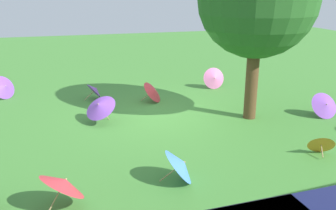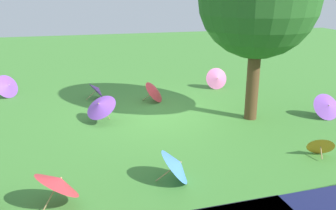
{
  "view_description": "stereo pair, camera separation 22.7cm",
  "coord_description": "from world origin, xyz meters",
  "px_view_note": "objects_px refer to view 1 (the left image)",
  "views": [
    {
      "loc": [
        2.75,
        9.85,
        3.61
      ],
      "look_at": [
        0.23,
        0.9,
        0.6
      ],
      "focal_mm": 39.0,
      "sensor_mm": 36.0,
      "label": 1
    },
    {
      "loc": [
        2.53,
        9.91,
        3.61
      ],
      "look_at": [
        0.23,
        0.9,
        0.6
      ],
      "focal_mm": 39.0,
      "sensor_mm": 36.0,
      "label": 2
    }
  ],
  "objects_px": {
    "parasol_purple_0": "(100,106)",
    "parasol_purple_1": "(4,87)",
    "parasol_red_1": "(64,183)",
    "parasol_purple_3": "(325,105)",
    "parasol_blue_0": "(181,164)",
    "parasol_pink_1": "(214,78)",
    "parasol_orange_0": "(321,143)",
    "parasol_purple_2": "(95,90)",
    "parasol_red_2": "(154,91)"
  },
  "relations": [
    {
      "from": "parasol_red_1",
      "to": "parasol_orange_0",
      "type": "xyz_separation_m",
      "value": [
        -5.56,
        -0.64,
        -0.21
      ]
    },
    {
      "from": "parasol_purple_0",
      "to": "parasol_purple_2",
      "type": "relative_size",
      "value": 1.57
    },
    {
      "from": "parasol_purple_3",
      "to": "parasol_red_2",
      "type": "bearing_deg",
      "value": -32.28
    },
    {
      "from": "parasol_red_1",
      "to": "parasol_blue_0",
      "type": "bearing_deg",
      "value": -171.18
    },
    {
      "from": "parasol_purple_1",
      "to": "parasol_red_1",
      "type": "bearing_deg",
      "value": 104.5
    },
    {
      "from": "parasol_purple_1",
      "to": "parasol_red_2",
      "type": "bearing_deg",
      "value": 159.78
    },
    {
      "from": "parasol_red_2",
      "to": "parasol_orange_0",
      "type": "distance_m",
      "value": 5.57
    },
    {
      "from": "parasol_red_1",
      "to": "parasol_orange_0",
      "type": "relative_size",
      "value": 1.47
    },
    {
      "from": "parasol_blue_0",
      "to": "parasol_purple_2",
      "type": "distance_m",
      "value": 6.12
    },
    {
      "from": "parasol_red_1",
      "to": "parasol_purple_0",
      "type": "height_order",
      "value": "parasol_purple_0"
    },
    {
      "from": "parasol_blue_0",
      "to": "parasol_purple_2",
      "type": "relative_size",
      "value": 1.17
    },
    {
      "from": "parasol_pink_1",
      "to": "parasol_orange_0",
      "type": "bearing_deg",
      "value": 91.33
    },
    {
      "from": "parasol_orange_0",
      "to": "parasol_pink_1",
      "type": "bearing_deg",
      "value": -88.67
    },
    {
      "from": "parasol_red_2",
      "to": "parasol_purple_1",
      "type": "xyz_separation_m",
      "value": [
        4.77,
        -1.76,
        0.04
      ]
    },
    {
      "from": "parasol_red_2",
      "to": "parasol_purple_0",
      "type": "relative_size",
      "value": 0.83
    },
    {
      "from": "parasol_red_2",
      "to": "parasol_purple_2",
      "type": "xyz_separation_m",
      "value": [
        1.83,
        -0.83,
        -0.04
      ]
    },
    {
      "from": "parasol_purple_0",
      "to": "parasol_pink_1",
      "type": "distance_m",
      "value": 5.12
    },
    {
      "from": "parasol_purple_2",
      "to": "parasol_purple_3",
      "type": "distance_m",
      "value": 7.23
    },
    {
      "from": "parasol_purple_0",
      "to": "parasol_pink_1",
      "type": "height_order",
      "value": "parasol_purple_0"
    },
    {
      "from": "parasol_red_1",
      "to": "parasol_red_2",
      "type": "distance_m",
      "value": 6.23
    },
    {
      "from": "parasol_red_1",
      "to": "parasol_orange_0",
      "type": "height_order",
      "value": "parasol_red_1"
    },
    {
      "from": "parasol_purple_3",
      "to": "parasol_orange_0",
      "type": "bearing_deg",
      "value": 50.09
    },
    {
      "from": "parasol_orange_0",
      "to": "parasol_pink_1",
      "type": "height_order",
      "value": "parasol_pink_1"
    },
    {
      "from": "parasol_blue_0",
      "to": "parasol_pink_1",
      "type": "height_order",
      "value": "parasol_pink_1"
    },
    {
      "from": "parasol_purple_3",
      "to": "parasol_blue_0",
      "type": "bearing_deg",
      "value": 24.97
    },
    {
      "from": "parasol_blue_0",
      "to": "parasol_purple_1",
      "type": "relative_size",
      "value": 0.92
    },
    {
      "from": "parasol_pink_1",
      "to": "parasol_red_1",
      "type": "bearing_deg",
      "value": 50.16
    },
    {
      "from": "parasol_purple_0",
      "to": "parasol_purple_3",
      "type": "relative_size",
      "value": 1.46
    },
    {
      "from": "parasol_orange_0",
      "to": "parasol_purple_2",
      "type": "bearing_deg",
      "value": -51.77
    },
    {
      "from": "parasol_red_1",
      "to": "parasol_pink_1",
      "type": "height_order",
      "value": "parasol_pink_1"
    },
    {
      "from": "parasol_red_2",
      "to": "parasol_purple_3",
      "type": "height_order",
      "value": "parasol_purple_3"
    },
    {
      "from": "parasol_purple_1",
      "to": "parasol_pink_1",
      "type": "distance_m",
      "value": 7.35
    },
    {
      "from": "parasol_red_1",
      "to": "parasol_orange_0",
      "type": "bearing_deg",
      "value": -173.44
    },
    {
      "from": "parasol_purple_3",
      "to": "parasol_purple_1",
      "type": "bearing_deg",
      "value": -26.34
    },
    {
      "from": "parasol_red_2",
      "to": "parasol_pink_1",
      "type": "bearing_deg",
      "value": -158.94
    },
    {
      "from": "parasol_blue_0",
      "to": "parasol_purple_3",
      "type": "height_order",
      "value": "parasol_purple_3"
    },
    {
      "from": "parasol_purple_2",
      "to": "parasol_purple_0",
      "type": "bearing_deg",
      "value": 88.13
    },
    {
      "from": "parasol_red_1",
      "to": "parasol_purple_3",
      "type": "height_order",
      "value": "parasol_red_1"
    },
    {
      "from": "parasol_red_2",
      "to": "parasol_purple_3",
      "type": "xyz_separation_m",
      "value": [
        -4.43,
        2.8,
        0.0
      ]
    },
    {
      "from": "parasol_red_2",
      "to": "parasol_purple_1",
      "type": "distance_m",
      "value": 5.08
    },
    {
      "from": "parasol_orange_0",
      "to": "parasol_pink_1",
      "type": "xyz_separation_m",
      "value": [
        0.14,
        -5.87,
        0.12
      ]
    },
    {
      "from": "parasol_purple_3",
      "to": "parasol_pink_1",
      "type": "relative_size",
      "value": 1.02
    },
    {
      "from": "parasol_red_1",
      "to": "parasol_purple_1",
      "type": "bearing_deg",
      "value": -75.5
    },
    {
      "from": "parasol_red_2",
      "to": "parasol_purple_2",
      "type": "height_order",
      "value": "parasol_red_2"
    },
    {
      "from": "parasol_red_2",
      "to": "parasol_purple_0",
      "type": "xyz_separation_m",
      "value": [
        1.9,
        1.55,
        0.14
      ]
    },
    {
      "from": "parasol_red_1",
      "to": "parasol_purple_2",
      "type": "xyz_separation_m",
      "value": [
        -1.06,
        -6.36,
        -0.16
      ]
    },
    {
      "from": "parasol_red_2",
      "to": "parasol_blue_0",
      "type": "distance_m",
      "value": 5.24
    },
    {
      "from": "parasol_purple_0",
      "to": "parasol_purple_1",
      "type": "relative_size",
      "value": 1.23
    },
    {
      "from": "parasol_red_1",
      "to": "parasol_red_2",
      "type": "height_order",
      "value": "parasol_red_1"
    },
    {
      "from": "parasol_blue_0",
      "to": "parasol_purple_3",
      "type": "xyz_separation_m",
      "value": [
        -5.14,
        -2.39,
        0.01
      ]
    }
  ]
}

